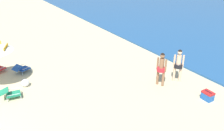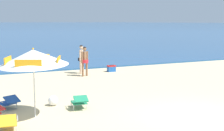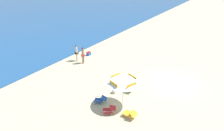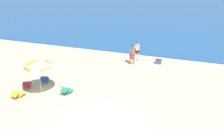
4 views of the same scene
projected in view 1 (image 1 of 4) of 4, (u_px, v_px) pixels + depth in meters
lounge_chair_under_umbrella at (21, 68)px, 12.85m from camera, size 0.83×1.02×0.52m
lounge_chair_spare_folded at (10, 93)px, 10.54m from camera, size 0.66×0.94×0.50m
person_standing_near_shore at (161, 67)px, 11.35m from camera, size 0.48×0.42×1.71m
person_standing_beside at (178, 63)px, 11.70m from camera, size 0.42×0.42×1.73m
cooler_box at (208, 96)px, 10.49m from camera, size 0.50×0.36×0.43m
beach_ball at (25, 83)px, 11.56m from camera, size 0.38×0.38×0.38m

